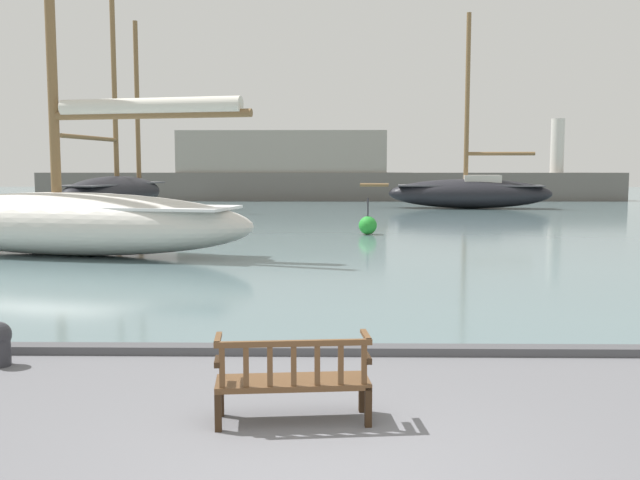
% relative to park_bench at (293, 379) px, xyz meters
% --- Properties ---
extents(ground_plane, '(160.00, 160.00, 0.00)m').
position_rel_park_bench_xyz_m(ground_plane, '(0.29, -1.11, -0.47)').
color(ground_plane, slate).
extents(harbor_water, '(100.00, 80.00, 0.08)m').
position_rel_park_bench_xyz_m(harbor_water, '(0.29, 42.89, -0.43)').
color(harbor_water, slate).
rests_on(harbor_water, ground).
extents(quay_edge_kerb, '(40.00, 0.30, 0.12)m').
position_rel_park_bench_xyz_m(quay_edge_kerb, '(0.29, 2.74, -0.41)').
color(quay_edge_kerb, '#4C4C50').
rests_on(quay_edge_kerb, ground).
extents(park_bench, '(1.64, 0.68, 0.92)m').
position_rel_park_bench_xyz_m(park_bench, '(0.00, 0.00, 0.00)').
color(park_bench, '#322113').
rests_on(park_bench, ground).
extents(sailboat_far_port, '(4.42, 11.92, 14.44)m').
position_rel_park_bench_xyz_m(sailboat_far_port, '(-12.10, 33.85, 0.82)').
color(sailboat_far_port, black).
rests_on(sailboat_far_port, harbor_water).
extents(sailboat_mid_starboard, '(13.47, 5.30, 13.85)m').
position_rel_park_bench_xyz_m(sailboat_mid_starboard, '(-7.37, 13.49, 0.80)').
color(sailboat_mid_starboard, silver).
rests_on(sailboat_mid_starboard, harbor_water).
extents(sailboat_far_starboard, '(11.84, 3.90, 11.81)m').
position_rel_park_bench_xyz_m(sailboat_far_starboard, '(8.96, 36.94, 0.65)').
color(sailboat_far_starboard, black).
rests_on(sailboat_far_starboard, harbor_water).
extents(channel_buoy, '(0.69, 0.69, 1.39)m').
position_rel_park_bench_xyz_m(channel_buoy, '(1.79, 19.84, -0.04)').
color(channel_buoy, green).
rests_on(channel_buoy, harbor_water).
extents(far_breakwater, '(44.27, 2.40, 6.23)m').
position_rel_park_bench_xyz_m(far_breakwater, '(-0.59, 47.13, 1.46)').
color(far_breakwater, '#66605B').
rests_on(far_breakwater, ground).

